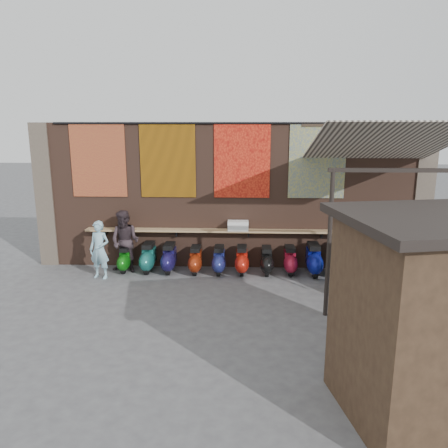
% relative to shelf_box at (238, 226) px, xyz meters
% --- Properties ---
extents(ground, '(70.00, 70.00, 0.00)m').
position_rel_shelf_box_xyz_m(ground, '(-0.21, -2.30, -1.25)').
color(ground, '#474749').
rests_on(ground, ground).
extents(brick_wall, '(10.00, 0.40, 4.00)m').
position_rel_shelf_box_xyz_m(brick_wall, '(-0.21, 0.40, 0.75)').
color(brick_wall, brown).
rests_on(brick_wall, ground).
extents(pier_left, '(0.50, 0.50, 4.00)m').
position_rel_shelf_box_xyz_m(pier_left, '(-5.41, 0.40, 0.75)').
color(pier_left, '#4C4238').
rests_on(pier_left, ground).
extents(pier_right, '(0.50, 0.50, 4.00)m').
position_rel_shelf_box_xyz_m(pier_right, '(4.99, 0.40, 0.75)').
color(pier_right, '#4C4238').
rests_on(pier_right, ground).
extents(eating_counter, '(8.00, 0.32, 0.05)m').
position_rel_shelf_box_xyz_m(eating_counter, '(-0.21, 0.03, -0.15)').
color(eating_counter, '#9E7A51').
rests_on(eating_counter, brick_wall).
extents(shelf_box, '(0.56, 0.32, 0.26)m').
position_rel_shelf_box_xyz_m(shelf_box, '(0.00, 0.00, 0.00)').
color(shelf_box, white).
rests_on(shelf_box, eating_counter).
extents(tapestry_redgold, '(1.50, 0.02, 2.00)m').
position_rel_shelf_box_xyz_m(tapestry_redgold, '(-3.81, 0.18, 1.75)').
color(tapestry_redgold, maroon).
rests_on(tapestry_redgold, brick_wall).
extents(tapestry_sun, '(1.50, 0.02, 2.00)m').
position_rel_shelf_box_xyz_m(tapestry_sun, '(-1.91, 0.18, 1.75)').
color(tapestry_sun, '#C8750B').
rests_on(tapestry_sun, brick_wall).
extents(tapestry_orange, '(1.50, 0.02, 2.00)m').
position_rel_shelf_box_xyz_m(tapestry_orange, '(0.09, 0.18, 1.75)').
color(tapestry_orange, red).
rests_on(tapestry_orange, brick_wall).
extents(tapestry_multi, '(1.50, 0.02, 2.00)m').
position_rel_shelf_box_xyz_m(tapestry_multi, '(2.09, 0.18, 1.75)').
color(tapestry_multi, '#274691').
rests_on(tapestry_multi, brick_wall).
extents(hang_rail, '(9.50, 0.06, 0.06)m').
position_rel_shelf_box_xyz_m(hang_rail, '(-0.21, 0.17, 2.73)').
color(hang_rail, black).
rests_on(hang_rail, brick_wall).
extents(scooter_stool_0, '(0.32, 0.71, 0.67)m').
position_rel_shelf_box_xyz_m(scooter_stool_0, '(-3.09, -0.26, -0.92)').
color(scooter_stool_0, '#0E630F').
rests_on(scooter_stool_0, ground).
extents(scooter_stool_1, '(0.37, 0.82, 0.78)m').
position_rel_shelf_box_xyz_m(scooter_stool_1, '(-2.45, -0.25, -0.86)').
color(scooter_stool_1, '#175C55').
rests_on(scooter_stool_1, ground).
extents(scooter_stool_2, '(0.37, 0.82, 0.77)m').
position_rel_shelf_box_xyz_m(scooter_stool_2, '(-1.87, -0.27, -0.87)').
color(scooter_stool_2, '#171244').
rests_on(scooter_stool_2, ground).
extents(scooter_stool_3, '(0.34, 0.76, 0.72)m').
position_rel_shelf_box_xyz_m(scooter_stool_3, '(-1.14, -0.33, -0.89)').
color(scooter_stool_3, maroon).
rests_on(scooter_stool_3, ground).
extents(scooter_stool_4, '(0.34, 0.77, 0.73)m').
position_rel_shelf_box_xyz_m(scooter_stool_4, '(-0.51, -0.32, -0.89)').
color(scooter_stool_4, navy).
rests_on(scooter_stool_4, ground).
extents(scooter_stool_5, '(0.35, 0.78, 0.74)m').
position_rel_shelf_box_xyz_m(scooter_stool_5, '(0.11, -0.31, -0.88)').
color(scooter_stool_5, '#AC190D').
rests_on(scooter_stool_5, ground).
extents(scooter_stool_6, '(0.34, 0.76, 0.72)m').
position_rel_shelf_box_xyz_m(scooter_stool_6, '(0.78, -0.31, -0.89)').
color(scooter_stool_6, black).
rests_on(scooter_stool_6, ground).
extents(scooter_stool_7, '(0.35, 0.77, 0.73)m').
position_rel_shelf_box_xyz_m(scooter_stool_7, '(1.41, -0.25, -0.89)').
color(scooter_stool_7, maroon).
rests_on(scooter_stool_7, ground).
extents(scooter_stool_8, '(0.40, 0.88, 0.84)m').
position_rel_shelf_box_xyz_m(scooter_stool_8, '(2.03, -0.34, -0.84)').
color(scooter_stool_8, navy).
rests_on(scooter_stool_8, ground).
extents(scooter_stool_9, '(0.40, 0.89, 0.85)m').
position_rel_shelf_box_xyz_m(scooter_stool_9, '(2.69, -0.32, -0.83)').
color(scooter_stool_9, '#10532D').
rests_on(scooter_stool_9, ground).
extents(diner_left, '(0.63, 0.49, 1.53)m').
position_rel_shelf_box_xyz_m(diner_left, '(-3.59, -0.83, -0.49)').
color(diner_left, '#8BB9CB').
rests_on(diner_left, ground).
extents(diner_right, '(0.96, 0.83, 1.70)m').
position_rel_shelf_box_xyz_m(diner_right, '(-3.06, -0.30, -0.40)').
color(diner_right, '#32272C').
rests_on(diner_right, ground).
extents(shopper_navy, '(1.09, 0.80, 1.72)m').
position_rel_shelf_box_xyz_m(shopper_navy, '(3.78, -2.67, -0.39)').
color(shopper_navy, '#172234').
rests_on(shopper_navy, ground).
extents(shopper_tan, '(0.91, 0.97, 1.67)m').
position_rel_shelf_box_xyz_m(shopper_tan, '(2.61, -1.79, -0.42)').
color(shopper_tan, '#95765F').
rests_on(shopper_tan, ground).
extents(market_stall, '(2.84, 2.34, 2.73)m').
position_rel_shelf_box_xyz_m(market_stall, '(2.84, -6.05, 0.11)').
color(market_stall, black).
rests_on(market_stall, ground).
extents(stall_sign, '(1.19, 0.27, 0.50)m').
position_rel_shelf_box_xyz_m(stall_sign, '(2.65, -5.09, 0.73)').
color(stall_sign, gold).
rests_on(stall_sign, market_stall).
extents(stall_shelf, '(2.07, 0.50, 0.06)m').
position_rel_shelf_box_xyz_m(stall_shelf, '(2.65, -5.09, -0.26)').
color(stall_shelf, '#473321').
rests_on(stall_shelf, market_stall).
extents(awning_canvas, '(3.20, 3.28, 0.97)m').
position_rel_shelf_box_xyz_m(awning_canvas, '(3.29, -1.40, 2.30)').
color(awning_canvas, beige).
rests_on(awning_canvas, brick_wall).
extents(awning_ledger, '(3.30, 0.08, 0.12)m').
position_rel_shelf_box_xyz_m(awning_ledger, '(3.29, 0.19, 2.70)').
color(awning_ledger, '#33261C').
rests_on(awning_ledger, brick_wall).
extents(awning_header, '(3.00, 0.08, 0.08)m').
position_rel_shelf_box_xyz_m(awning_header, '(3.29, -2.90, 1.83)').
color(awning_header, black).
rests_on(awning_header, awning_post_left).
extents(awning_post_left, '(0.09, 0.09, 3.10)m').
position_rel_shelf_box_xyz_m(awning_post_left, '(1.89, -2.90, 0.30)').
color(awning_post_left, black).
rests_on(awning_post_left, ground).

